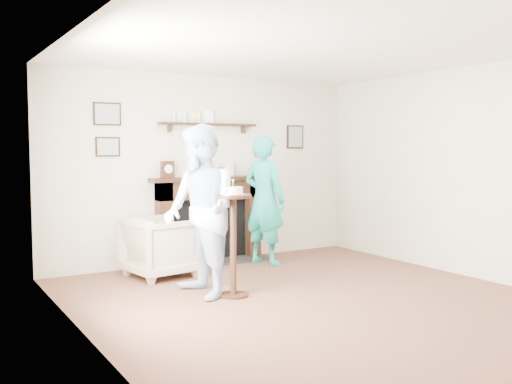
% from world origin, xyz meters
% --- Properties ---
extents(ground, '(5.00, 5.00, 0.00)m').
position_xyz_m(ground, '(0.00, 0.00, 0.00)').
color(ground, brown).
rests_on(ground, ground).
extents(room_shell, '(4.54, 5.02, 2.52)m').
position_xyz_m(room_shell, '(-0.00, 0.69, 1.62)').
color(room_shell, beige).
rests_on(room_shell, ground).
extents(armchair, '(0.90, 0.88, 0.72)m').
position_xyz_m(armchair, '(-0.90, 1.90, 0.00)').
color(armchair, '#B9AC89').
rests_on(armchair, ground).
extents(man, '(0.68, 0.87, 1.78)m').
position_xyz_m(man, '(-0.91, 0.80, 0.00)').
color(man, silver).
rests_on(man, ground).
extents(woman, '(0.60, 0.73, 1.70)m').
position_xyz_m(woman, '(0.55, 1.90, 0.00)').
color(woman, '#21BEA9').
rests_on(woman, ground).
extents(pedestal_table, '(0.38, 0.38, 1.21)m').
position_xyz_m(pedestal_table, '(-0.61, 0.65, 0.75)').
color(pedestal_table, black).
rests_on(pedestal_table, ground).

